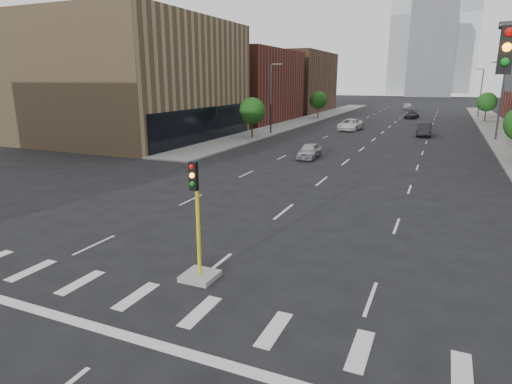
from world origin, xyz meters
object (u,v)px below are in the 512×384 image
Objects in this scene: car_far_left at (350,125)px; car_deep_right at (412,115)px; median_traffic_signal at (199,254)px; car_mid_right at (424,130)px; car_near_left at (309,151)px; car_distant at (408,106)px.

car_deep_right is at bearing 77.65° from car_far_left.
median_traffic_signal is 0.88× the size of car_mid_right.
car_mid_right is (5.42, 47.17, -0.15)m from median_traffic_signal.
median_traffic_signal is 1.06× the size of car_near_left.
car_far_left is (-4.66, 49.67, -0.17)m from median_traffic_signal.
car_distant reaches higher than car_far_left.
car_distant is (2.79, 72.67, 0.12)m from car_near_left.
car_deep_right is at bearing 96.66° from car_mid_right.
median_traffic_signal is at bearing -84.92° from car_near_left.
car_distant is at bearing 104.49° from car_deep_right.
car_mid_right is 51.48m from car_distant.
car_far_left reaches higher than car_deep_right.
car_distant reaches higher than car_near_left.
median_traffic_signal is 73.62m from car_deep_right.
median_traffic_signal reaches higher than car_deep_right.
car_deep_right is 24.83m from car_distant.
median_traffic_signal is at bearing -97.35° from car_mid_right.
car_far_left is at bearing 89.90° from car_near_left.
car_deep_right is at bearing 88.47° from median_traffic_signal.
car_mid_right reaches higher than car_deep_right.
car_far_left is at bearing -102.60° from car_distant.
median_traffic_signal is 49.89m from car_far_left.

